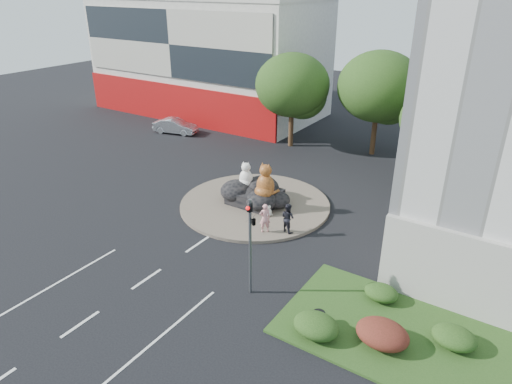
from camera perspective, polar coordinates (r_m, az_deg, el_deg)
ground at (r=24.15m, az=-13.51°, el=-10.54°), size 120.00×120.00×0.00m
roundabout_island at (r=30.64m, az=-0.13°, el=-1.50°), size 10.00×10.00×0.20m
rock_plinth at (r=30.40m, az=-0.13°, el=-0.57°), size 3.20×2.60×0.90m
shophouse_block at (r=53.10m, az=-6.01°, el=16.61°), size 25.20×12.30×17.40m
grass_verge at (r=21.22m, az=17.57°, el=-16.64°), size 10.00×6.00×0.12m
tree_left at (r=40.72m, az=4.69°, el=12.81°), size 6.46×6.46×8.27m
tree_mid at (r=39.74m, az=15.22°, el=12.20°), size 6.84×6.84×8.76m
tree_right at (r=34.75m, az=22.24°, el=7.87°), size 5.70×5.70×7.30m
hedge_near_green at (r=20.11m, az=7.54°, el=-16.24°), size 2.00×1.60×0.90m
hedge_red at (r=20.19m, az=15.51°, el=-16.71°), size 2.20×1.76×0.99m
hedge_mid_green at (r=21.10m, az=23.53°, el=-16.34°), size 1.80×1.44×0.81m
hedge_back_green at (r=22.60m, az=15.39°, el=-12.03°), size 1.60×1.28×0.72m
traffic_light at (r=20.61m, az=-0.53°, el=-4.47°), size 0.44×1.24×5.00m
street_lamp at (r=22.96m, az=24.60°, el=-1.06°), size 2.34×0.22×8.06m
cat_white at (r=30.46m, az=-1.26°, el=2.24°), size 1.20×1.07×1.79m
cat_tabby at (r=28.96m, az=1.20°, el=1.53°), size 1.42×1.24×2.29m
kitten_calico at (r=30.43m, az=-2.89°, el=-0.65°), size 0.60×0.55×0.84m
kitten_white at (r=28.78m, az=1.60°, el=-2.29°), size 0.60×0.59×0.76m
pedestrian_pink at (r=26.75m, az=1.12°, el=-3.27°), size 0.77×0.77×1.81m
pedestrian_dark at (r=26.83m, az=3.99°, el=-3.23°), size 1.03×0.90×1.81m
parked_car at (r=46.04m, az=-10.04°, el=8.11°), size 4.62×2.55×1.44m
litter_bin at (r=20.68m, az=7.84°, el=-15.38°), size 0.59×0.59×0.63m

